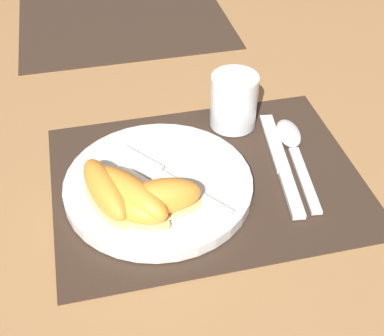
{
  "coord_description": "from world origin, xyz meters",
  "views": [
    {
      "loc": [
        -0.14,
        -0.51,
        0.48
      ],
      "look_at": [
        -0.02,
        0.0,
        0.02
      ],
      "focal_mm": 50.0,
      "sensor_mm": 36.0,
      "label": 1
    }
  ],
  "objects_px": {
    "plate": "(159,185)",
    "juice_glass": "(234,104)",
    "fork": "(162,176)",
    "citrus_wedge_3": "(161,198)",
    "knife": "(282,164)",
    "citrus_wedge_1": "(128,195)",
    "spoon": "(292,145)",
    "citrus_wedge_2": "(130,205)",
    "citrus_wedge_0": "(105,191)"
  },
  "relations": [
    {
      "from": "plate",
      "to": "knife",
      "type": "relative_size",
      "value": 1.14
    },
    {
      "from": "juice_glass",
      "to": "citrus_wedge_0",
      "type": "xyz_separation_m",
      "value": [
        -0.2,
        -0.14,
        -0.0
      ]
    },
    {
      "from": "knife",
      "to": "citrus_wedge_0",
      "type": "relative_size",
      "value": 1.76
    },
    {
      "from": "plate",
      "to": "citrus_wedge_1",
      "type": "height_order",
      "value": "citrus_wedge_1"
    },
    {
      "from": "plate",
      "to": "citrus_wedge_3",
      "type": "relative_size",
      "value": 2.39
    },
    {
      "from": "spoon",
      "to": "citrus_wedge_2",
      "type": "distance_m",
      "value": 0.26
    },
    {
      "from": "knife",
      "to": "citrus_wedge_3",
      "type": "distance_m",
      "value": 0.19
    },
    {
      "from": "plate",
      "to": "knife",
      "type": "distance_m",
      "value": 0.17
    },
    {
      "from": "juice_glass",
      "to": "citrus_wedge_2",
      "type": "relative_size",
      "value": 0.74
    },
    {
      "from": "plate",
      "to": "fork",
      "type": "bearing_deg",
      "value": 40.96
    },
    {
      "from": "citrus_wedge_3",
      "to": "plate",
      "type": "bearing_deg",
      "value": 84.24
    },
    {
      "from": "citrus_wedge_1",
      "to": "spoon",
      "type": "bearing_deg",
      "value": 17.98
    },
    {
      "from": "plate",
      "to": "juice_glass",
      "type": "relative_size",
      "value": 3.01
    },
    {
      "from": "juice_glass",
      "to": "citrus_wedge_1",
      "type": "relative_size",
      "value": 0.62
    },
    {
      "from": "citrus_wedge_1",
      "to": "citrus_wedge_3",
      "type": "height_order",
      "value": "citrus_wedge_1"
    },
    {
      "from": "knife",
      "to": "citrus_wedge_3",
      "type": "relative_size",
      "value": 2.1
    },
    {
      "from": "knife",
      "to": "fork",
      "type": "height_order",
      "value": "fork"
    },
    {
      "from": "knife",
      "to": "citrus_wedge_0",
      "type": "height_order",
      "value": "citrus_wedge_0"
    },
    {
      "from": "plate",
      "to": "spoon",
      "type": "bearing_deg",
      "value": 11.96
    },
    {
      "from": "spoon",
      "to": "citrus_wedge_3",
      "type": "xyz_separation_m",
      "value": [
        -0.21,
        -0.09,
        0.03
      ]
    },
    {
      "from": "plate",
      "to": "citrus_wedge_1",
      "type": "relative_size",
      "value": 1.86
    },
    {
      "from": "knife",
      "to": "citrus_wedge_0",
      "type": "xyz_separation_m",
      "value": [
        -0.24,
        -0.03,
        0.03
      ]
    },
    {
      "from": "knife",
      "to": "fork",
      "type": "relative_size",
      "value": 1.31
    },
    {
      "from": "plate",
      "to": "knife",
      "type": "bearing_deg",
      "value": 2.54
    },
    {
      "from": "citrus_wedge_0",
      "to": "citrus_wedge_3",
      "type": "bearing_deg",
      "value": -23.86
    },
    {
      "from": "citrus_wedge_1",
      "to": "citrus_wedge_0",
      "type": "bearing_deg",
      "value": 153.41
    },
    {
      "from": "juice_glass",
      "to": "citrus_wedge_0",
      "type": "height_order",
      "value": "juice_glass"
    },
    {
      "from": "juice_glass",
      "to": "citrus_wedge_1",
      "type": "bearing_deg",
      "value": -139.05
    },
    {
      "from": "citrus_wedge_0",
      "to": "citrus_wedge_2",
      "type": "relative_size",
      "value": 1.11
    },
    {
      "from": "spoon",
      "to": "citrus_wedge_0",
      "type": "relative_size",
      "value": 1.59
    },
    {
      "from": "juice_glass",
      "to": "fork",
      "type": "bearing_deg",
      "value": -138.98
    },
    {
      "from": "knife",
      "to": "fork",
      "type": "xyz_separation_m",
      "value": [
        -0.17,
        -0.0,
        0.02
      ]
    },
    {
      "from": "spoon",
      "to": "citrus_wedge_3",
      "type": "relative_size",
      "value": 1.9
    },
    {
      "from": "knife",
      "to": "citrus_wedge_1",
      "type": "height_order",
      "value": "citrus_wedge_1"
    },
    {
      "from": "knife",
      "to": "citrus_wedge_2",
      "type": "height_order",
      "value": "citrus_wedge_2"
    },
    {
      "from": "citrus_wedge_0",
      "to": "citrus_wedge_1",
      "type": "relative_size",
      "value": 0.93
    },
    {
      "from": "citrus_wedge_0",
      "to": "citrus_wedge_1",
      "type": "distance_m",
      "value": 0.03
    },
    {
      "from": "fork",
      "to": "citrus_wedge_0",
      "type": "height_order",
      "value": "citrus_wedge_0"
    },
    {
      "from": "spoon",
      "to": "citrus_wedge_3",
      "type": "distance_m",
      "value": 0.23
    },
    {
      "from": "fork",
      "to": "citrus_wedge_3",
      "type": "xyz_separation_m",
      "value": [
        -0.01,
        -0.06,
        0.02
      ]
    },
    {
      "from": "spoon",
      "to": "plate",
      "type": "bearing_deg",
      "value": -168.04
    },
    {
      "from": "citrus_wedge_1",
      "to": "citrus_wedge_2",
      "type": "xyz_separation_m",
      "value": [
        -0.0,
        -0.01,
        -0.0
      ]
    },
    {
      "from": "juice_glass",
      "to": "citrus_wedge_3",
      "type": "xyz_separation_m",
      "value": [
        -0.14,
        -0.17,
        -0.0
      ]
    },
    {
      "from": "citrus_wedge_0",
      "to": "citrus_wedge_1",
      "type": "xyz_separation_m",
      "value": [
        0.03,
        -0.01,
        0.0
      ]
    },
    {
      "from": "plate",
      "to": "citrus_wedge_2",
      "type": "bearing_deg",
      "value": -130.2
    },
    {
      "from": "citrus_wedge_2",
      "to": "citrus_wedge_3",
      "type": "xyz_separation_m",
      "value": [
        0.04,
        -0.0,
        0.0
      ]
    },
    {
      "from": "knife",
      "to": "citrus_wedge_1",
      "type": "distance_m",
      "value": 0.22
    },
    {
      "from": "fork",
      "to": "citrus_wedge_3",
      "type": "height_order",
      "value": "citrus_wedge_3"
    },
    {
      "from": "plate",
      "to": "citrus_wedge_1",
      "type": "xyz_separation_m",
      "value": [
        -0.04,
        -0.04,
        0.03
      ]
    },
    {
      "from": "citrus_wedge_1",
      "to": "citrus_wedge_3",
      "type": "xyz_separation_m",
      "value": [
        0.04,
        -0.01,
        -0.0
      ]
    }
  ]
}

